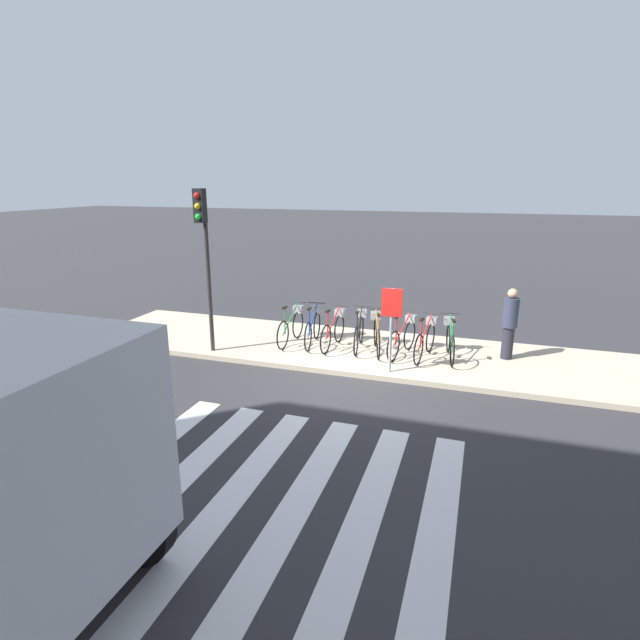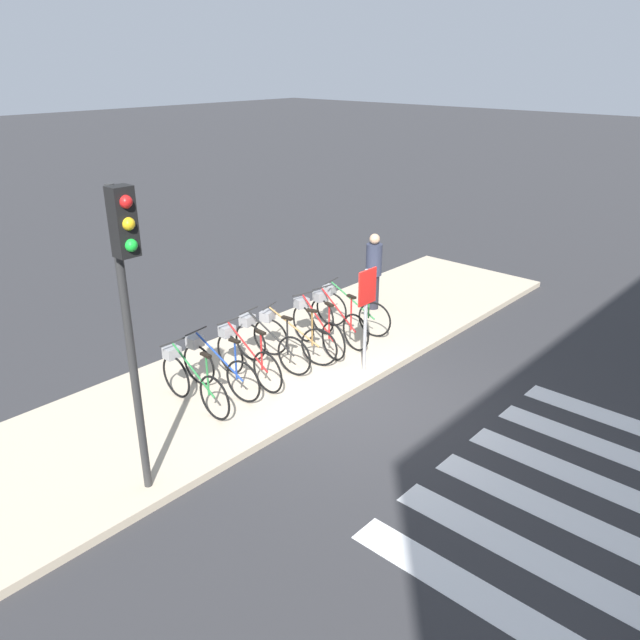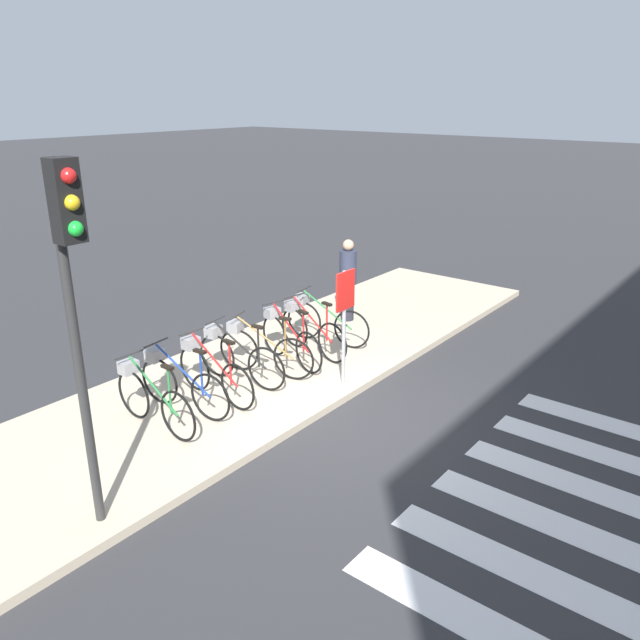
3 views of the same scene
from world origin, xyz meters
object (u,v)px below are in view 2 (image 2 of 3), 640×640
Objects in this scene: parked_bicycle_3 at (268,342)px; parked_bicycle_2 at (245,356)px; parked_bicycle_6 at (335,318)px; parked_bicycle_5 at (315,326)px; parked_bicycle_7 at (349,309)px; traffic_light at (127,285)px; parked_bicycle_0 at (191,379)px; sign_post at (366,303)px; pedestrian at (374,270)px; parked_bicycle_4 at (290,336)px; parked_bicycle_1 at (216,366)px.

parked_bicycle_2 is at bearing -170.79° from parked_bicycle_3.
parked_bicycle_5 is at bearing 176.01° from parked_bicycle_6.
traffic_light is at bearing -166.00° from parked_bicycle_7.
parked_bicycle_5 is at bearing -0.14° from parked_bicycle_0.
pedestrian is at bearing 35.04° from sign_post.
parked_bicycle_4 is at bearing -12.19° from parked_bicycle_3.
parked_bicycle_0 is at bearing -172.91° from parked_bicycle_1.
parked_bicycle_3 is 1.01× the size of parked_bicycle_7.
parked_bicycle_0 is 0.56m from parked_bicycle_1.
parked_bicycle_1 is at bearing -179.91° from parked_bicycle_7.
parked_bicycle_4 is 0.98× the size of parked_bicycle_7.
traffic_light is (-2.16, -1.37, 2.29)m from parked_bicycle_1.
parked_bicycle_0 is 1.00× the size of parked_bicycle_1.
parked_bicycle_3 is at bearing 2.00° from parked_bicycle_1.
parked_bicycle_7 is at bearing 1.33° from parked_bicycle_2.
parked_bicycle_6 is 0.91× the size of sign_post.
traffic_light reaches higher than parked_bicycle_7.
traffic_light reaches higher than parked_bicycle_4.
pedestrian is (4.06, 0.44, 0.42)m from parked_bicycle_2.
parked_bicycle_5 is 0.43× the size of traffic_light.
parked_bicycle_1 is 2.28m from parked_bicycle_5.
parked_bicycle_5 is 1.49m from sign_post.
parked_bicycle_4 is 1.60m from sign_post.
sign_post is (1.01, -1.37, 0.81)m from parked_bicycle_3.
parked_bicycle_4 is at bearing -177.94° from parked_bicycle_7.
pedestrian reaches higher than parked_bicycle_0.
parked_bicycle_4 is at bearing -1.98° from parked_bicycle_1.
parked_bicycle_3 is 0.44× the size of traffic_light.
traffic_light reaches higher than parked_bicycle_1.
sign_post reaches higher than parked_bicycle_2.
sign_post is at bearing -24.55° from parked_bicycle_0.
parked_bicycle_0 is 1.02× the size of parked_bicycle_5.
parked_bicycle_3 is 2.17m from parked_bicycle_7.
parked_bicycle_2 is 0.92× the size of sign_post.
sign_post is at bearing -131.07° from parked_bicycle_7.
parked_bicycle_1 is 1.18m from parked_bicycle_3.
parked_bicycle_6 is at bearing 62.98° from sign_post.
parked_bicycle_3 is 1.03× the size of parked_bicycle_4.
parked_bicycle_4 is 0.99× the size of pedestrian.
traffic_light is at bearing -160.92° from parked_bicycle_4.
parked_bicycle_7 is at bearing -163.63° from pedestrian.
parked_bicycle_4 and parked_bicycle_6 have the same top height.
parked_bicycle_3 and parked_bicycle_5 have the same top height.
parked_bicycle_7 is 1.02× the size of pedestrian.
parked_bicycle_3 is 1.11m from parked_bicycle_5.
parked_bicycle_2 is at bearing 25.70° from traffic_light.
parked_bicycle_4 is at bearing 19.08° from traffic_light.
parked_bicycle_5 is at bearing -6.08° from parked_bicycle_3.
parked_bicycle_5 is at bearing -1.91° from parked_bicycle_1.
parked_bicycle_0 is 1.04× the size of parked_bicycle_4.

